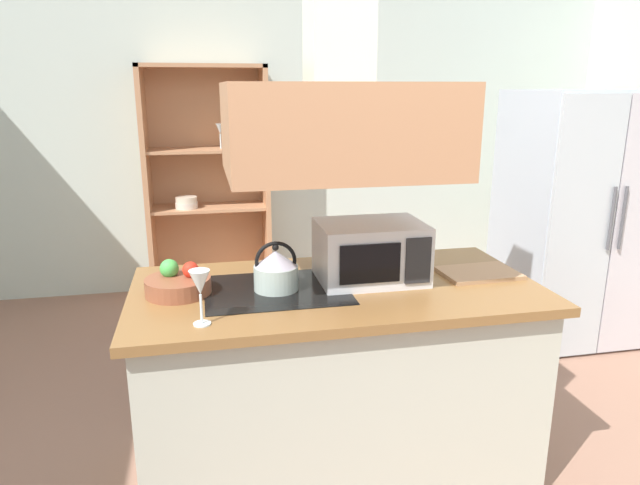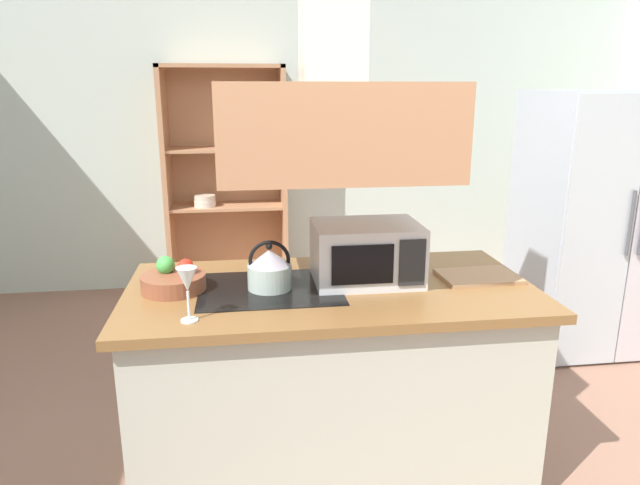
% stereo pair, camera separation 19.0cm
% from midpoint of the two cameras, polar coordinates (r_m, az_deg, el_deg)
% --- Properties ---
extents(wall_back, '(6.00, 0.12, 2.70)m').
position_cam_midpoint_polar(wall_back, '(5.06, -5.46, 10.93)').
color(wall_back, silver).
rests_on(wall_back, ground).
extents(kitchen_island, '(1.75, 0.89, 0.90)m').
position_cam_midpoint_polar(kitchen_island, '(2.65, -0.52, -13.50)').
color(kitchen_island, '#B8BAA8').
rests_on(kitchen_island, ground).
extents(range_hood, '(0.90, 0.70, 1.31)m').
position_cam_midpoint_polar(range_hood, '(2.32, -0.59, 14.46)').
color(range_hood, tan).
extents(refrigerator, '(0.90, 0.77, 1.72)m').
position_cam_midpoint_polar(refrigerator, '(4.26, 23.11, 2.25)').
color(refrigerator, '#B0BAC6').
rests_on(refrigerator, ground).
extents(dish_cabinet, '(0.99, 0.40, 1.90)m').
position_cam_midpoint_polar(dish_cabinet, '(4.88, -12.25, 4.51)').
color(dish_cabinet, tan).
rests_on(dish_cabinet, ground).
extents(kettle, '(0.19, 0.19, 0.21)m').
position_cam_midpoint_polar(kettle, '(2.40, -6.69, -2.76)').
color(kettle, '#AFC2B8').
rests_on(kettle, kitchen_island).
extents(cutting_board, '(0.35, 0.25, 0.02)m').
position_cam_midpoint_polar(cutting_board, '(2.68, 13.68, -3.00)').
color(cutting_board, '#A87D57').
rests_on(cutting_board, kitchen_island).
extents(microwave, '(0.46, 0.35, 0.26)m').
position_cam_midpoint_polar(microwave, '(2.51, 2.92, -0.94)').
color(microwave, silver).
rests_on(microwave, kitchen_island).
extents(wine_glass_on_counter, '(0.08, 0.08, 0.21)m').
position_cam_midpoint_polar(wine_glass_on_counter, '(2.09, -14.50, -4.16)').
color(wine_glass_on_counter, silver).
rests_on(wine_glass_on_counter, kitchen_island).
extents(fruit_bowl, '(0.27, 0.27, 0.14)m').
position_cam_midpoint_polar(fruit_bowl, '(2.46, -16.18, -4.00)').
color(fruit_bowl, brown).
rests_on(fruit_bowl, kitchen_island).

